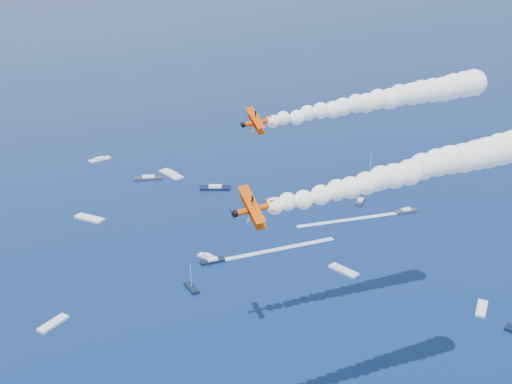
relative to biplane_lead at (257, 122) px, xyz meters
name	(u,v)px	position (x,y,z in m)	size (l,w,h in m)	color
biplane_lead	(257,122)	(0.00, 0.00, 0.00)	(6.52, 7.31, 4.41)	#DC3D04
biplane_trail	(254,209)	(-12.65, -30.69, -2.95)	(6.74, 7.56, 4.55)	#DB4504
smoke_trail_lead	(378,101)	(26.38, -0.91, 1.98)	(52.62, 7.47, 9.81)	white
smoke_trail_trail	(409,172)	(13.75, -30.58, -0.97)	(52.65, 6.05, 9.81)	white
spectator_boats	(160,233)	(-5.31, 75.51, -59.52)	(200.68, 187.31, 0.70)	black
boat_wakes	(315,234)	(43.47, 56.41, -59.84)	(68.51, 14.24, 0.04)	white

